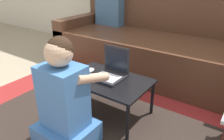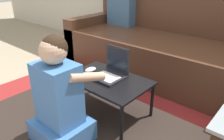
{
  "view_description": "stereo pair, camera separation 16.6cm",
  "coord_description": "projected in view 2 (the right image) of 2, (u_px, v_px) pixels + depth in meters",
  "views": [
    {
      "loc": [
        0.86,
        -1.03,
        1.04
      ],
      "look_at": [
        -0.01,
        0.21,
        0.36
      ],
      "focal_mm": 35.0,
      "sensor_mm": 36.0,
      "label": 1
    },
    {
      "loc": [
        0.99,
        -0.93,
        1.04
      ],
      "look_at": [
        -0.01,
        0.21,
        0.36
      ],
      "focal_mm": 35.0,
      "sensor_mm": 36.0,
      "label": 2
    }
  ],
  "objects": [
    {
      "name": "ground_plane",
      "position": [
        94.0,
        122.0,
        1.66
      ],
      "size": [
        16.0,
        16.0,
        0.0
      ],
      "primitive_type": "plane",
      "color": "gray"
    },
    {
      "name": "couch",
      "position": [
        160.0,
        47.0,
        2.43
      ],
      "size": [
        2.11,
        0.91,
        0.85
      ],
      "color": "#4C2D1E",
      "rests_on": "ground_plane"
    },
    {
      "name": "computer_mouse",
      "position": [
        91.0,
        70.0,
        1.77
      ],
      "size": [
        0.07,
        0.11,
        0.04
      ],
      "color": "silver",
      "rests_on": "laptop_desk"
    },
    {
      "name": "laptop",
      "position": [
        110.0,
        73.0,
        1.67
      ],
      "size": [
        0.23,
        0.22,
        0.23
      ],
      "color": "#232328",
      "rests_on": "laptop_desk"
    },
    {
      "name": "person_seated",
      "position": [
        60.0,
        100.0,
        1.37
      ],
      "size": [
        0.35,
        0.44,
        0.73
      ],
      "color": "#3D70B2",
      "rests_on": "ground_plane"
    },
    {
      "name": "area_rug",
      "position": [
        88.0,
        124.0,
        1.63
      ],
      "size": [
        2.27,
        1.44,
        0.01
      ],
      "color": "maroon",
      "rests_on": "ground_plane"
    },
    {
      "name": "laptop_desk",
      "position": [
        107.0,
        82.0,
        1.67
      ],
      "size": [
        0.64,
        0.42,
        0.3
      ],
      "color": "black",
      "rests_on": "ground_plane"
    }
  ]
}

